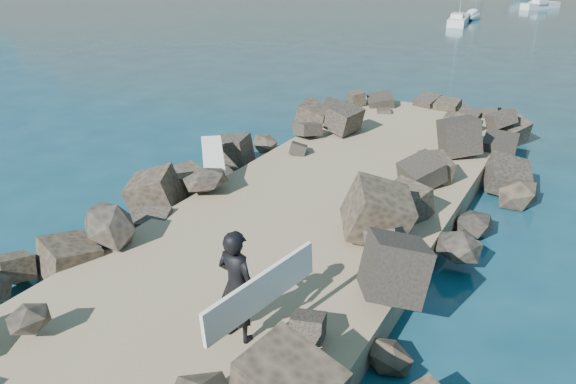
% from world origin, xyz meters
% --- Properties ---
extents(ground, '(800.00, 800.00, 0.00)m').
position_xyz_m(ground, '(0.00, 0.00, 0.00)').
color(ground, '#0F384C').
rests_on(ground, ground).
extents(jetty, '(6.00, 26.00, 0.60)m').
position_xyz_m(jetty, '(0.00, -2.00, 0.30)').
color(jetty, '#8C7759').
rests_on(jetty, ground).
extents(riprap_left, '(2.60, 22.00, 1.00)m').
position_xyz_m(riprap_left, '(-2.90, -1.50, 0.50)').
color(riprap_left, black).
rests_on(riprap_left, ground).
extents(riprap_right, '(2.60, 22.00, 1.00)m').
position_xyz_m(riprap_right, '(2.90, -1.50, 0.50)').
color(riprap_right, black).
rests_on(riprap_right, ground).
extents(surfboard_resting, '(1.81, 2.06, 0.07)m').
position_xyz_m(surfboard_resting, '(-3.26, 0.72, 1.04)').
color(surfboard_resting, white).
rests_on(surfboard_resting, riprap_left).
extents(surfer_with_board, '(1.10, 2.32, 1.90)m').
position_xyz_m(surfer_with_board, '(1.18, -4.63, 1.56)').
color(surfer_with_board, black).
rests_on(surfer_with_board, jetty).
extents(sailboat_b, '(3.69, 5.29, 6.69)m').
position_xyz_m(sailboat_b, '(-1.94, 59.73, 0.35)').
color(sailboat_b, silver).
rests_on(sailboat_b, ground).
extents(sailboat_a, '(2.25, 6.44, 7.69)m').
position_xyz_m(sailboat_a, '(-6.59, 41.95, 0.35)').
color(sailboat_a, silver).
rests_on(sailboat_a, ground).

